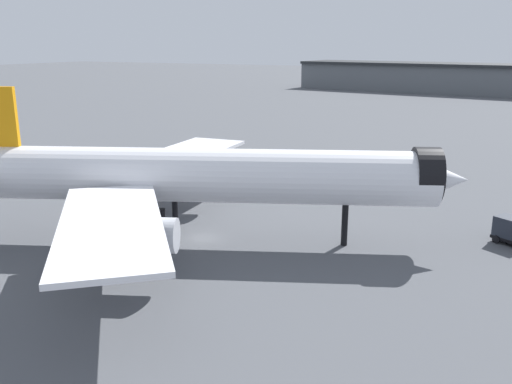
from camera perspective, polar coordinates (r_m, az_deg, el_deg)
name	(u,v)px	position (r m, az deg, el deg)	size (l,w,h in m)	color
ground	(202,238)	(63.22, -5.63, -4.81)	(900.00, 900.00, 0.00)	#4C4F54
airliner_near_gate	(188,176)	(60.31, -7.08, 1.63)	(57.25, 51.14, 17.07)	white
baggage_tug_wing	(43,179)	(92.28, -21.29, 1.29)	(2.81, 3.56, 1.85)	black
traffic_cone_wingtip	(279,169)	(95.56, 2.39, 2.41)	(0.58, 0.58, 0.72)	#F2600C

